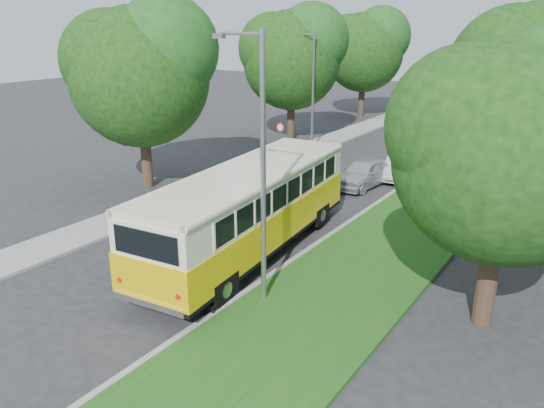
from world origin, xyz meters
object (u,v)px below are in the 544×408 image
Objects in this scene: lamppost_far at (312,87)px; car_blue at (434,143)px; car_grey at (460,133)px; lamppost_near at (260,163)px; car_silver at (364,173)px; car_white at (403,165)px; vintage_bus at (249,212)px.

lamppost_far is 1.46× the size of car_blue.
lamppost_far is 11.46m from car_grey.
lamppost_near reaches higher than car_grey.
car_silver is 8.84m from car_blue.
lamppost_near is 1.60× the size of car_grey.
lamppost_near reaches higher than car_white.
vintage_bus is 19.05m from car_blue.
vintage_bus is at bearing -67.56° from lamppost_far.
lamppost_far reaches higher than car_white.
car_silver is at bearing -102.84° from car_grey.
car_white is (-1.33, 15.39, -3.67)m from lamppost_near.
lamppost_far is 17.39m from vintage_bus.
car_white is 6.21m from car_blue.
lamppost_near is at bearing -89.72° from car_white.
lamppost_near is at bearing -73.33° from car_silver.
car_silver reaches higher than car_white.
car_white is (1.00, 12.81, -0.95)m from vintage_bus.
lamppost_near is 1.88× the size of car_white.
vintage_bus is 10.25m from car_silver.
car_grey is (7.70, 7.76, -3.42)m from lamppost_far.
car_grey is at bearing 84.67° from car_white.
car_blue is (7.31, 3.10, -3.37)m from lamppost_far.
car_white is (1.10, 2.59, -0.02)m from car_silver.
lamppost_near reaches higher than car_blue.
car_blue reaches higher than car_white.
lamppost_far is 0.68× the size of vintage_bus.
lamppost_far is at bearing -142.40° from car_grey.
car_white is (7.57, -3.11, -3.42)m from lamppost_far.
vintage_bus is at bearing -106.04° from car_blue.
lamppost_far is at bearing 115.71° from lamppost_near.
car_grey is at bearing 81.74° from vintage_bus.
vintage_bus is (-2.33, 2.59, -2.72)m from lamppost_near.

